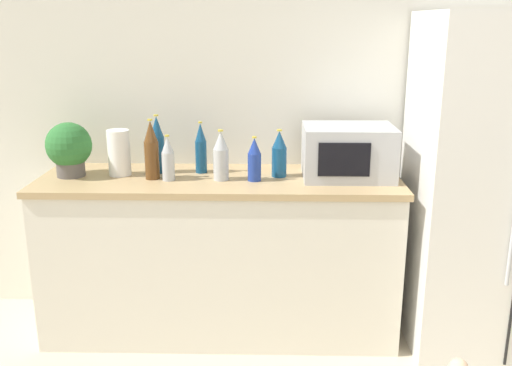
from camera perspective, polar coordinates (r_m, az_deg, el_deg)
wall_back at (r=3.35m, az=5.66°, el=8.14°), size 8.00×0.06×2.55m
back_counter at (r=3.25m, az=-3.55°, el=-7.11°), size 1.96×0.63×0.91m
refrigerator at (r=3.27m, az=23.00°, el=-0.22°), size 0.87×0.72×1.77m
potted_plant at (r=3.24m, az=-18.20°, el=3.37°), size 0.25×0.25×0.30m
paper_towel_roll at (r=3.20m, az=-13.54°, el=2.96°), size 0.12×0.12×0.25m
microwave at (r=3.10m, az=9.18°, el=3.09°), size 0.48×0.37×0.28m
back_bottle_0 at (r=3.08m, az=-10.42°, el=3.22°), size 0.08×0.08×0.32m
back_bottle_1 at (r=3.00m, az=-0.16°, el=2.34°), size 0.07×0.07×0.24m
back_bottle_2 at (r=3.02m, az=-3.53°, el=2.69°), size 0.08×0.08×0.27m
back_bottle_3 at (r=3.09m, az=2.34°, el=2.89°), size 0.08×0.08×0.26m
back_bottle_4 at (r=3.05m, az=-8.79°, el=2.40°), size 0.07×0.07×0.24m
back_bottle_5 at (r=3.20m, az=-9.83°, el=3.75°), size 0.08×0.08×0.33m
back_bottle_6 at (r=3.18m, az=-5.54°, el=3.46°), size 0.06×0.06×0.29m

